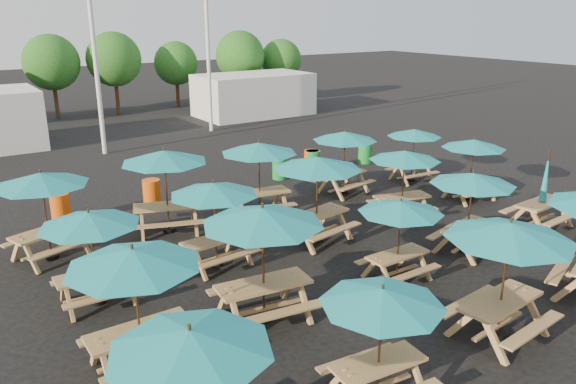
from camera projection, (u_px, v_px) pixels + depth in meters
ground at (317, 241)px, 16.23m from camera, size 120.00×120.00×0.00m
picnic_unit_0 at (191, 347)px, 7.54m from camera, size 2.51×2.51×2.33m
picnic_unit_1 at (133, 264)px, 9.83m from camera, size 2.45×2.45×2.43m
picnic_unit_2 at (90, 223)px, 12.21m from camera, size 2.26×2.26×2.22m
picnic_unit_3 at (41, 183)px, 14.48m from camera, size 3.06×3.06×2.42m
picnic_unit_4 at (382, 302)px, 9.12m from camera, size 2.27×2.27×2.10m
picnic_unit_5 at (263, 221)px, 11.46m from camera, size 2.84×2.84×2.57m
picnic_unit_6 at (214, 193)px, 14.10m from camera, size 2.48×2.48×2.28m
picnic_unit_7 at (164, 160)px, 16.28m from camera, size 3.22×3.22×2.54m
picnic_unit_8 at (509, 237)px, 10.82m from camera, size 2.74×2.74×2.51m
picnic_unit_9 at (401, 211)px, 13.40m from camera, size 2.07×2.07×2.06m
picnic_unit_10 at (317, 167)px, 15.62m from camera, size 2.90×2.90×2.53m
picnic_unit_11 at (259, 151)px, 17.65m from camera, size 2.76×2.76×2.45m
picnic_unit_13 at (473, 183)px, 14.95m from camera, size 2.72×2.72×2.28m
picnic_unit_14 at (405, 159)px, 17.49m from camera, size 2.70×2.70×2.24m
picnic_unit_15 at (345, 139)px, 19.93m from camera, size 2.66×2.66×2.31m
picnic_unit_17 at (543, 196)px, 17.02m from camera, size 2.01×1.78×2.43m
picnic_unit_18 at (474, 147)px, 19.27m from camera, size 2.38×2.38×2.18m
picnic_unit_19 at (414, 135)px, 21.48m from camera, size 2.24×2.24×2.08m
waste_bin_0 at (61, 208)px, 17.52m from camera, size 0.60×0.60×0.96m
waste_bin_1 at (152, 193)px, 18.95m from camera, size 0.60×0.60×0.96m
waste_bin_2 at (280, 167)px, 22.18m from camera, size 0.60×0.60×0.96m
waste_bin_3 at (311, 162)px, 22.93m from camera, size 0.60×0.60×0.96m
waste_bin_4 at (313, 162)px, 22.87m from camera, size 0.60×0.60×0.96m
waste_bin_5 at (365, 152)px, 24.51m from camera, size 0.60×0.60×0.96m
mast_0 at (91, 20)px, 24.43m from camera, size 0.20×0.20×12.00m
mast_1 at (207, 18)px, 29.44m from camera, size 0.20×0.20×12.00m
event_tent_1 at (254, 95)px, 35.63m from camera, size 7.00×4.00×2.60m
tree_3 at (51, 62)px, 33.85m from camera, size 3.36×3.36×5.09m
tree_4 at (114, 59)px, 35.39m from camera, size 3.41×3.41×5.17m
tree_5 at (176, 63)px, 38.15m from camera, size 2.94×2.94×4.45m
tree_6 at (240, 56)px, 38.71m from camera, size 3.38×3.38×5.13m
tree_7 at (281, 60)px, 40.66m from camera, size 2.95×2.95×4.48m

